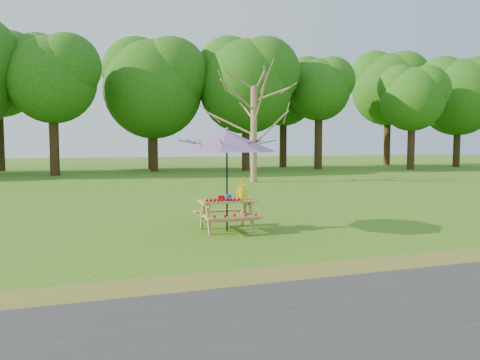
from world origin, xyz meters
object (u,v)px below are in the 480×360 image
object	(u,v)px
bare_tree	(254,45)
flower_bucket	(242,187)
patio_umbrella	(227,141)
picnic_table	(227,216)

from	to	relation	value
bare_tree	flower_bucket	distance (m)	14.26
bare_tree	patio_umbrella	bearing A→B (deg)	-112.89
flower_bucket	bare_tree	bearing A→B (deg)	68.54
patio_umbrella	picnic_table	bearing A→B (deg)	-95.19
bare_tree	flower_bucket	bearing A→B (deg)	-111.46
flower_bucket	patio_umbrella	bearing A→B (deg)	178.40
picnic_table	flower_bucket	xyz separation A→B (m)	(0.35, -0.01, 0.62)
picnic_table	patio_umbrella	xyz separation A→B (m)	(0.00, 0.00, 1.62)
bare_tree	flower_bucket	size ratio (longest dim) A/B	21.46
patio_umbrella	flower_bucket	size ratio (longest dim) A/B	5.51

